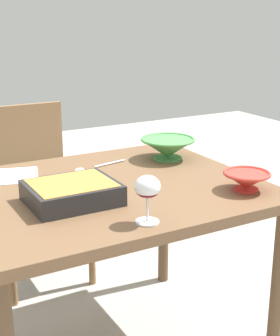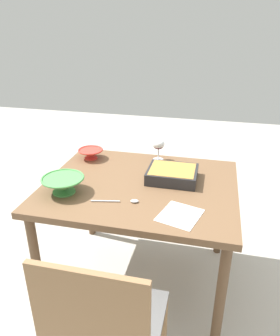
% 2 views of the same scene
% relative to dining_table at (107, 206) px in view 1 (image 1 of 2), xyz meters
% --- Properties ---
extents(dining_table, '(1.13, 0.93, 0.73)m').
position_rel_dining_table_xyz_m(dining_table, '(0.00, 0.00, 0.00)').
color(dining_table, brown).
rests_on(dining_table, ground_plane).
extents(chair, '(0.45, 0.42, 0.90)m').
position_rel_dining_table_xyz_m(chair, '(-0.04, 0.83, -0.15)').
color(chair, '#595959').
rests_on(chair, ground_plane).
extents(wine_glass, '(0.08, 0.08, 0.15)m').
position_rel_dining_table_xyz_m(wine_glass, '(-0.04, -0.37, 0.19)').
color(wine_glass, white).
rests_on(wine_glass, dining_table).
extents(casserole_dish, '(0.30, 0.25, 0.07)m').
position_rel_dining_table_xyz_m(casserole_dish, '(-0.18, -0.10, 0.12)').
color(casserole_dish, '#262628').
rests_on(casserole_dish, dining_table).
extents(mixing_bowl, '(0.24, 0.24, 0.10)m').
position_rel_dining_table_xyz_m(mixing_bowl, '(0.40, 0.20, 0.13)').
color(mixing_bowl, '#4C994C').
rests_on(mixing_bowl, dining_table).
extents(small_bowl, '(0.17, 0.17, 0.07)m').
position_rel_dining_table_xyz_m(small_bowl, '(0.43, -0.29, 0.12)').
color(small_bowl, red).
rests_on(small_bowl, dining_table).
extents(serving_spoon, '(0.26, 0.07, 0.01)m').
position_rel_dining_table_xyz_m(serving_spoon, '(0.04, 0.23, 0.09)').
color(serving_spoon, silver).
rests_on(serving_spoon, dining_table).
extents(napkin, '(0.24, 0.26, 0.00)m').
position_rel_dining_table_xyz_m(napkin, '(-0.27, 0.29, 0.08)').
color(napkin, white).
rests_on(napkin, dining_table).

